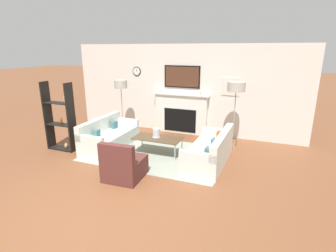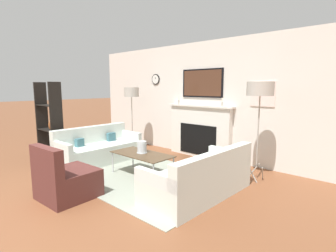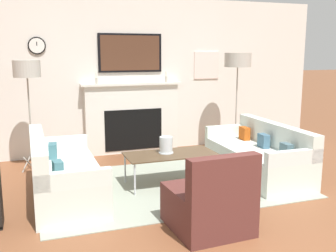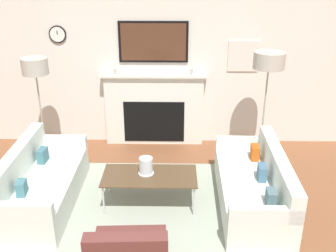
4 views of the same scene
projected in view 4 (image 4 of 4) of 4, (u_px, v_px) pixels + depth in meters
fireplace_wall at (154, 74)px, 6.53m from camera, size 7.32×0.28×2.70m
area_rug at (148, 204)px, 5.16m from camera, size 3.37×2.21×0.01m
couch_left at (41, 185)px, 5.08m from camera, size 0.78×1.82×0.78m
couch_right at (255, 188)px, 5.04m from camera, size 0.83×1.88×0.75m
coffee_table at (150, 177)px, 5.03m from camera, size 1.21×0.59×0.43m
hurricane_candle at (146, 167)px, 5.02m from camera, size 0.20×0.20×0.22m
floor_lamp_left at (35, 68)px, 5.76m from camera, size 0.38×0.38×1.66m
floor_lamp_right at (269, 62)px, 5.66m from camera, size 0.46×0.46×1.76m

